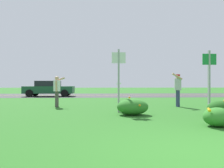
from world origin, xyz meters
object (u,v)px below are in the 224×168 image
at_px(sign_post_by_roadside, 209,75).
at_px(frisbee_white, 119,84).
at_px(person_catcher_red_cap_gray_shirt, 178,87).
at_px(person_thrower_white_shirt, 57,89).
at_px(sign_post_near_path, 119,74).
at_px(car_dark_green_center_left, 49,88).

xyz_separation_m(sign_post_by_roadside, frisbee_white, (-3.40, 2.71, -0.34)).
bearing_deg(person_catcher_red_cap_gray_shirt, person_thrower_white_shirt, 177.79).
relative_size(sign_post_near_path, person_catcher_red_cap_gray_shirt, 1.50).
xyz_separation_m(sign_post_near_path, person_catcher_red_cap_gray_shirt, (3.16, 2.00, -0.55)).
relative_size(person_catcher_red_cap_gray_shirt, car_dark_green_center_left, 0.38).
bearing_deg(sign_post_near_path, person_thrower_white_shirt, 142.54).
distance_m(sign_post_near_path, frisbee_white, 2.42).
height_order(sign_post_near_path, frisbee_white, sign_post_near_path).
bearing_deg(frisbee_white, person_catcher_red_cap_gray_shirt, -7.43).
distance_m(frisbee_white, car_dark_green_center_left, 11.04).
xyz_separation_m(sign_post_near_path, person_thrower_white_shirt, (-2.92, 2.23, -0.63)).
relative_size(sign_post_by_roadside, person_thrower_white_shirt, 1.61).
distance_m(person_thrower_white_shirt, car_dark_green_center_left, 9.93).
distance_m(sign_post_near_path, person_thrower_white_shirt, 3.73).
bearing_deg(sign_post_near_path, car_dark_green_center_left, 115.13).
distance_m(person_catcher_red_cap_gray_shirt, car_dark_green_center_left, 13.12).
relative_size(sign_post_near_path, frisbee_white, 9.23).
relative_size(sign_post_near_path, sign_post_by_roadside, 1.03).
xyz_separation_m(sign_post_by_roadside, car_dark_green_center_left, (-9.14, 12.13, -0.77)).
bearing_deg(car_dark_green_center_left, sign_post_near_path, -64.87).
height_order(sign_post_near_path, car_dark_green_center_left, sign_post_near_path).
bearing_deg(sign_post_by_roadside, car_dark_green_center_left, 126.99).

